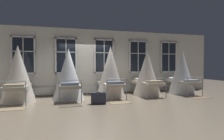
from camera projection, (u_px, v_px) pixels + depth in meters
ground at (89, 98)px, 8.48m from camera, size 26.97×26.97×0.00m
back_wall_with_windows at (85, 62)px, 9.57m from camera, size 14.48×0.10×3.27m
window_bank at (86, 73)px, 9.47m from camera, size 10.52×0.10×2.72m
cot_second at (18, 74)px, 7.60m from camera, size 1.36×1.99×2.27m
cot_third at (69, 75)px, 8.14m from camera, size 1.36×1.99×2.18m
cot_fourth at (111, 72)px, 8.71m from camera, size 1.36×2.00×2.32m
cot_fifth at (147, 74)px, 9.17m from camera, size 1.36×2.00×2.17m
cot_sixth at (182, 72)px, 9.77m from camera, size 1.36×2.00×2.28m
rug_second at (12, 109)px, 6.32m from camera, size 0.81×0.58×0.01m
rug_third at (70, 106)px, 6.86m from camera, size 0.81×0.58×0.01m
rug_fourth at (120, 103)px, 7.41m from camera, size 0.81×0.57×0.01m
rug_sixth at (200, 98)px, 8.49m from camera, size 0.82×0.59×0.01m
suitcase_dark at (98, 98)px, 7.14m from camera, size 0.59×0.30×0.47m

